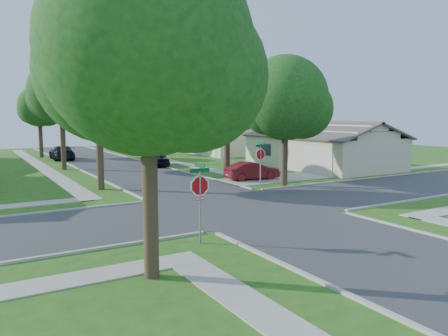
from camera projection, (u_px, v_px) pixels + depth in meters
ground at (239, 207)px, 22.58m from camera, size 100.00×100.00×0.00m
road_ns at (239, 207)px, 22.58m from camera, size 7.00×100.00×0.02m
sidewalk_ne at (158, 158)px, 47.87m from camera, size 1.20×40.00×0.04m
sidewalk_nw at (39, 165)px, 41.70m from camera, size 1.20×40.00×0.04m
driveway at (277, 178)px, 32.64m from camera, size 8.80×3.60×0.05m
stop_sign_sw at (200, 189)px, 15.95m from camera, size 1.05×0.80×2.98m
stop_sign_ne at (261, 156)px, 28.73m from camera, size 1.05×0.80×2.98m
tree_e_near at (228, 103)px, 32.00m from camera, size 4.97×4.80×8.28m
tree_e_mid at (164, 99)px, 42.18m from camera, size 5.59×5.40×9.21m
tree_e_far at (122, 105)px, 53.31m from camera, size 5.17×5.00×8.72m
tree_w_near at (99, 93)px, 27.19m from camera, size 5.38×5.20×8.97m
tree_w_mid at (62, 94)px, 37.40m from camera, size 5.80×5.60×9.56m
tree_w_far at (40, 108)px, 48.61m from camera, size 4.76×4.60×8.04m
tree_sw_corner at (150, 59)px, 12.09m from camera, size 6.21×6.00×9.55m
tree_ne_corner at (286, 102)px, 28.72m from camera, size 5.80×5.60×8.66m
house_ne_near at (321, 150)px, 39.89m from camera, size 8.42×13.60×4.23m
house_ne_far at (222, 141)px, 55.26m from camera, size 8.42×13.60×4.23m
car_driveway at (252, 171)px, 32.00m from camera, size 4.16×1.78×1.33m
car_curb_east at (155, 158)px, 40.89m from camera, size 2.27×4.73×1.56m
car_curb_west at (62, 153)px, 46.64m from camera, size 2.27×5.24×1.50m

